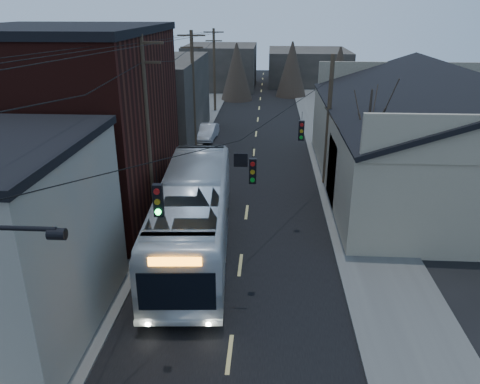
# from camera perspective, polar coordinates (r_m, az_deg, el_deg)

# --- Properties ---
(road_surface) EXTENTS (9.00, 110.00, 0.02)m
(road_surface) POSITION_cam_1_polar(r_m,az_deg,el_deg) (36.69, 1.59, 3.93)
(road_surface) COLOR black
(road_surface) RESTS_ON ground
(sidewalk_left) EXTENTS (4.00, 110.00, 0.12)m
(sidewalk_left) POSITION_cam_1_polar(r_m,az_deg,el_deg) (37.45, -8.42, 4.15)
(sidewalk_left) COLOR #474744
(sidewalk_left) RESTS_ON ground
(sidewalk_right) EXTENTS (4.00, 110.00, 0.12)m
(sidewalk_right) POSITION_cam_1_polar(r_m,az_deg,el_deg) (37.04, 11.71, 3.73)
(sidewalk_right) COLOR #474744
(sidewalk_right) RESTS_ON ground
(building_brick) EXTENTS (10.00, 12.00, 10.00)m
(building_brick) POSITION_cam_1_polar(r_m,az_deg,el_deg) (28.00, -20.21, 7.56)
(building_brick) COLOR black
(building_brick) RESTS_ON ground
(building_left_far) EXTENTS (9.00, 14.00, 7.00)m
(building_left_far) POSITION_cam_1_polar(r_m,az_deg,el_deg) (42.98, -11.06, 10.99)
(building_left_far) COLOR #2F2B26
(building_left_far) RESTS_ON ground
(warehouse) EXTENTS (16.16, 20.60, 7.73)m
(warehouse) POSITION_cam_1_polar(r_m,az_deg,el_deg) (33.27, 24.37, 4.93)
(warehouse) COLOR #7D725A
(warehouse) RESTS_ON ground
(building_far_left) EXTENTS (10.00, 12.00, 6.00)m
(building_far_left) POSITION_cam_1_polar(r_m,az_deg,el_deg) (70.75, -2.33, 15.05)
(building_far_left) COLOR #2F2B26
(building_far_left) RESTS_ON ground
(building_far_right) EXTENTS (12.00, 14.00, 5.00)m
(building_far_right) POSITION_cam_1_polar(r_m,az_deg,el_deg) (75.64, 8.26, 14.91)
(building_far_right) COLOR #2F2B26
(building_far_right) RESTS_ON ground
(bare_tree) EXTENTS (0.40, 0.40, 7.20)m
(bare_tree) POSITION_cam_1_polar(r_m,az_deg,el_deg) (26.59, 15.03, 4.31)
(bare_tree) COLOR black
(bare_tree) RESTS_ON ground
(utility_lines) EXTENTS (11.24, 45.28, 10.50)m
(utility_lines) POSITION_cam_1_polar(r_m,az_deg,el_deg) (30.03, -4.76, 9.61)
(utility_lines) COLOR #382B1E
(utility_lines) RESTS_ON ground
(bus) EXTENTS (4.08, 13.77, 3.79)m
(bus) POSITION_cam_1_polar(r_m,az_deg,el_deg) (22.69, -5.68, -2.66)
(bus) COLOR silver
(bus) RESTS_ON ground
(parked_car) EXTENTS (1.71, 4.14, 1.33)m
(parked_car) POSITION_cam_1_polar(r_m,az_deg,el_deg) (42.53, -3.95, 7.32)
(parked_car) COLOR #B9BBC1
(parked_car) RESTS_ON ground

